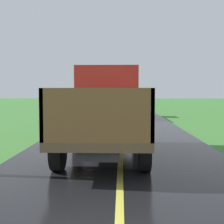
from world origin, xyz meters
TOP-DOWN VIEW (x-y plane):
  - banana_truck_near at (-0.46, 10.94)m, footprint 2.38×5.82m
  - banana_truck_far at (-0.74, 25.10)m, footprint 2.38×5.81m

SIDE VIEW (x-z plane):
  - banana_truck_near at x=-0.46m, z-range 0.06..2.86m
  - banana_truck_far at x=-0.74m, z-range 0.07..2.87m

